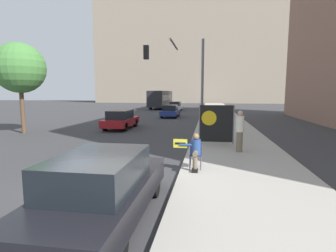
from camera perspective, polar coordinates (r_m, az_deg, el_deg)
name	(u,v)px	position (r m, az deg, el deg)	size (l,w,h in m)	color
ground_plane	(94,187)	(8.23, -15.81, -12.75)	(160.00, 160.00, 0.00)	#38383A
sidewalk_curb	(224,125)	(22.20, 12.00, 0.15)	(4.34, 90.00, 0.16)	#A8A399
building_backdrop_far	(191,36)	(76.98, 5.00, 18.88)	(52.00, 12.00, 36.57)	gray
seated_protester	(195,150)	(9.07, 5.89, -5.20)	(0.97, 0.77, 1.23)	#474C56
jogger_on_sidewalk	(240,131)	(11.98, 15.35, -1.00)	(0.34, 0.34, 1.84)	#756651
protest_banner	(216,124)	(13.57, 10.42, 0.52)	(1.77, 0.06, 1.98)	slate
traffic_light_pole	(181,70)	(16.47, 2.85, 12.00)	(3.73, 3.50, 5.82)	slate
parked_car_curbside	(102,188)	(5.93, -14.18, -12.97)	(1.86, 4.70, 1.51)	black
car_on_road_nearest	(121,120)	(20.50, -10.27, 1.40)	(1.76, 4.30, 1.44)	maroon
car_on_road_midblock	(170,111)	(29.71, 0.53, 3.28)	(1.76, 4.26, 1.40)	navy
car_on_road_distant	(176,106)	(40.07, 1.67, 4.32)	(1.71, 4.38, 1.42)	silver
city_bus_on_road	(161,98)	(46.82, -1.57, 6.05)	(2.52, 11.44, 3.07)	#232328
street_tree_near_curb	(20,68)	(20.45, -29.60, 10.89)	(3.34, 3.34, 6.09)	brown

